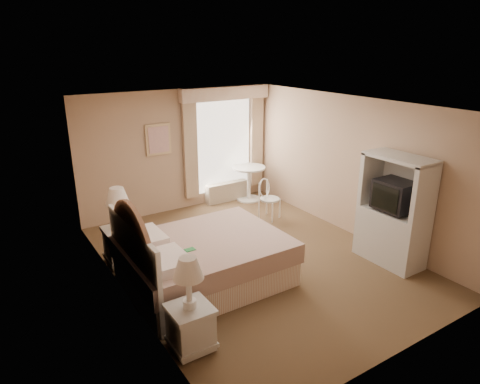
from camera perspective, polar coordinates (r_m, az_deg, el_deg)
room at (r=6.60m, az=2.01°, el=0.71°), size 4.21×5.51×2.51m
window at (r=9.28m, az=-1.97°, el=6.73°), size 2.05×0.22×2.51m
framed_art at (r=8.64m, az=-10.83°, el=6.88°), size 0.52×0.04×0.62m
bed at (r=6.28m, az=-5.58°, el=-9.09°), size 2.27×1.79×1.58m
nightstand_near at (r=5.05m, az=-6.65°, el=-16.12°), size 0.48×0.48×1.15m
nightstand_far at (r=7.04m, az=-15.58°, el=-5.62°), size 0.52×0.52×1.25m
round_table at (r=9.52m, az=1.18°, el=1.90°), size 0.73×0.73×0.77m
cafe_chair at (r=8.53m, az=3.67°, el=-0.49°), size 0.52×0.52×0.82m
armoire at (r=7.16m, az=19.72°, el=-3.41°), size 0.53×1.06×1.76m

